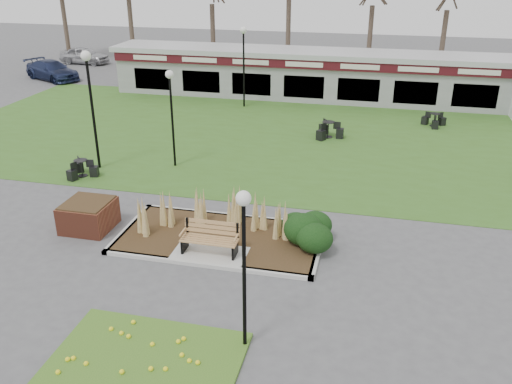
% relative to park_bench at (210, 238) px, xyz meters
% --- Properties ---
extents(ground, '(100.00, 100.00, 0.00)m').
position_rel_park_bench_xyz_m(ground, '(0.00, -0.25, -0.59)').
color(ground, '#515154').
rests_on(ground, ground).
extents(lawn, '(34.00, 16.00, 0.02)m').
position_rel_park_bench_xyz_m(lawn, '(0.00, 11.75, -0.58)').
color(lawn, '#39621F').
rests_on(lawn, ground).
extents(flower_bed, '(4.20, 3.00, 0.16)m').
position_rel_park_bench_xyz_m(flower_bed, '(0.00, -4.85, -0.52)').
color(flower_bed, '#38661D').
rests_on(flower_bed, ground).
extents(planting_bed, '(6.75, 3.40, 1.27)m').
position_rel_park_bench_xyz_m(planting_bed, '(1.27, 1.10, -0.22)').
color(planting_bed, '#362B15').
rests_on(planting_bed, ground).
extents(park_bench, '(1.70, 0.66, 0.93)m').
position_rel_park_bench_xyz_m(park_bench, '(0.00, 0.00, 0.00)').
color(park_bench, '#A8774C').
rests_on(park_bench, ground).
extents(brick_planter, '(1.50, 1.50, 0.95)m').
position_rel_park_bench_xyz_m(brick_planter, '(-4.40, 0.75, -0.11)').
color(brick_planter, brown).
rests_on(brick_planter, ground).
extents(food_pavilion, '(24.60, 3.40, 2.90)m').
position_rel_park_bench_xyz_m(food_pavilion, '(0.00, 19.71, 0.89)').
color(food_pavilion, gray).
rests_on(food_pavilion, ground).
extents(lamp_post_near_right, '(0.32, 0.32, 3.91)m').
position_rel_park_bench_xyz_m(lamp_post_near_right, '(2.01, -3.75, 2.26)').
color(lamp_post_near_right, black).
rests_on(lamp_post_near_right, ground).
extents(lamp_post_mid_left, '(0.40, 0.40, 4.85)m').
position_rel_park_bench_xyz_m(lamp_post_mid_left, '(-6.74, 5.79, 2.95)').
color(lamp_post_mid_left, black).
rests_on(lamp_post_mid_left, ground).
extents(lamp_post_mid_right, '(0.34, 0.34, 4.05)m').
position_rel_park_bench_xyz_m(lamp_post_mid_right, '(-3.73, 6.74, 2.36)').
color(lamp_post_mid_right, black).
rests_on(lamp_post_mid_right, ground).
extents(lamp_post_far_left, '(0.38, 0.38, 4.54)m').
position_rel_park_bench_xyz_m(lamp_post_far_left, '(-3.27, 16.75, 2.72)').
color(lamp_post_far_left, black).
rests_on(lamp_post_far_left, ground).
extents(bistro_set_a, '(1.24, 1.27, 0.69)m').
position_rel_park_bench_xyz_m(bistro_set_a, '(-6.95, 4.75, -0.34)').
color(bistro_set_a, black).
rests_on(bistro_set_a, ground).
extents(bistro_set_b, '(1.29, 1.48, 0.78)m').
position_rel_park_bench_xyz_m(bistro_set_b, '(2.17, 12.05, -0.31)').
color(bistro_set_b, black).
rests_on(bistro_set_b, ground).
extents(bistro_set_c, '(1.27, 1.13, 0.68)m').
position_rel_park_bench_xyz_m(bistro_set_c, '(7.33, 15.19, -0.34)').
color(bistro_set_c, black).
rests_on(bistro_set_c, ground).
extents(car_silver, '(4.10, 1.90, 1.36)m').
position_rel_park_bench_xyz_m(car_silver, '(-19.19, 26.75, 0.09)').
color(car_silver, '#AFAEB3').
rests_on(car_silver, ground).
extents(car_black, '(4.68, 2.79, 1.46)m').
position_rel_park_bench_xyz_m(car_black, '(-8.02, 20.75, 0.14)').
color(car_black, black).
rests_on(car_black, ground).
extents(car_blue, '(4.95, 3.60, 1.33)m').
position_rel_park_bench_xyz_m(car_blue, '(-18.32, 20.75, 0.08)').
color(car_blue, navy).
rests_on(car_blue, ground).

